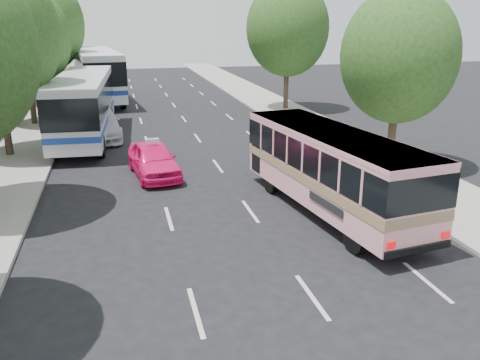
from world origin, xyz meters
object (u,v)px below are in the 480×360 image
object	(u,v)px
pink_bus	(332,163)
pink_taxi	(153,160)
tour_coach_rear	(97,71)
tour_coach_front	(84,101)
white_pickup	(98,124)

from	to	relation	value
pink_bus	pink_taxi	bearing A→B (deg)	126.05
pink_taxi	tour_coach_rear	distance (m)	22.83
pink_bus	pink_taxi	distance (m)	8.25
pink_taxi	tour_coach_front	world-z (taller)	tour_coach_front
pink_bus	tour_coach_front	xyz separation A→B (m)	(-8.85, 13.88, 0.35)
pink_bus	white_pickup	world-z (taller)	pink_bus
white_pickup	tour_coach_front	xyz separation A→B (m)	(-0.68, -0.17, 1.32)
white_pickup	pink_bus	bearing A→B (deg)	-63.60
pink_bus	white_pickup	bearing A→B (deg)	112.25
tour_coach_front	tour_coach_rear	size ratio (longest dim) A/B	0.87
tour_coach_front	pink_bus	bearing A→B (deg)	-54.56
pink_taxi	white_pickup	distance (m)	8.53
pink_bus	pink_taxi	size ratio (longest dim) A/B	2.15
tour_coach_rear	pink_bus	bearing A→B (deg)	-79.88
pink_taxi	tour_coach_front	distance (m)	8.71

